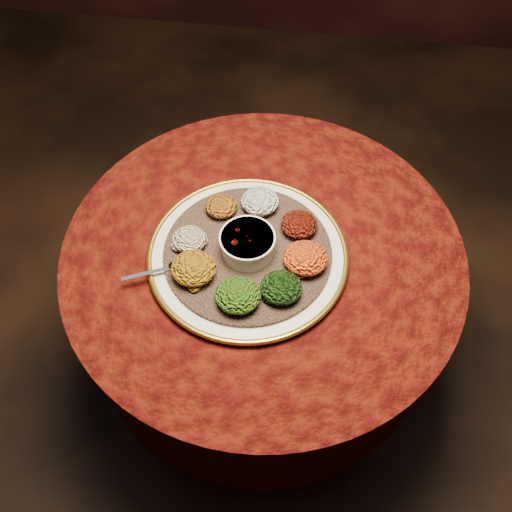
# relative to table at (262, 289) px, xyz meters

# --- Properties ---
(table) EXTENTS (0.96, 0.96, 0.73)m
(table) POSITION_rel_table_xyz_m (0.00, 0.00, 0.00)
(table) COLOR black
(table) RESTS_ON ground
(platter) EXTENTS (0.50, 0.50, 0.02)m
(platter) POSITION_rel_table_xyz_m (-0.03, -0.03, 0.19)
(platter) COLOR beige
(platter) RESTS_ON table
(injera) EXTENTS (0.51, 0.51, 0.01)m
(injera) POSITION_rel_table_xyz_m (-0.03, -0.03, 0.20)
(injera) COLOR brown
(injera) RESTS_ON platter
(stew_bowl) EXTENTS (0.13, 0.13, 0.05)m
(stew_bowl) POSITION_rel_table_xyz_m (-0.03, -0.03, 0.24)
(stew_bowl) COLOR white
(stew_bowl) RESTS_ON injera
(spoon) EXTENTS (0.14, 0.07, 0.01)m
(spoon) POSITION_rel_table_xyz_m (-0.19, -0.10, 0.21)
(spoon) COLOR silver
(spoon) RESTS_ON injera
(portion_ayib) EXTENTS (0.09, 0.09, 0.04)m
(portion_ayib) POSITION_rel_table_xyz_m (-0.02, 0.10, 0.23)
(portion_ayib) COLOR white
(portion_ayib) RESTS_ON injera
(portion_kitfo) EXTENTS (0.09, 0.08, 0.04)m
(portion_kitfo) POSITION_rel_table_xyz_m (0.08, 0.05, 0.23)
(portion_kitfo) COLOR black
(portion_kitfo) RESTS_ON injera
(portion_tikil) EXTENTS (0.10, 0.10, 0.05)m
(portion_tikil) POSITION_rel_table_xyz_m (0.10, -0.05, 0.23)
(portion_tikil) COLOR #AC5D0E
(portion_tikil) RESTS_ON injera
(portion_gomen) EXTENTS (0.09, 0.09, 0.04)m
(portion_gomen) POSITION_rel_table_xyz_m (0.06, -0.13, 0.23)
(portion_gomen) COLOR black
(portion_gomen) RESTS_ON injera
(portion_mixveg) EXTENTS (0.10, 0.09, 0.05)m
(portion_mixveg) POSITION_rel_table_xyz_m (-0.03, -0.16, 0.23)
(portion_mixveg) COLOR #983509
(portion_mixveg) RESTS_ON injera
(portion_kik) EXTENTS (0.10, 0.10, 0.05)m
(portion_kik) POSITION_rel_table_xyz_m (-0.14, -0.11, 0.23)
(portion_kik) COLOR #AD680F
(portion_kik) RESTS_ON injera
(portion_timatim) EXTENTS (0.08, 0.08, 0.04)m
(portion_timatim) POSITION_rel_table_xyz_m (-0.17, -0.03, 0.23)
(portion_timatim) COLOR maroon
(portion_timatim) RESTS_ON injera
(portion_shiro) EXTENTS (0.08, 0.07, 0.04)m
(portion_shiro) POSITION_rel_table_xyz_m (-0.11, 0.08, 0.23)
(portion_shiro) COLOR #8F4C11
(portion_shiro) RESTS_ON injera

